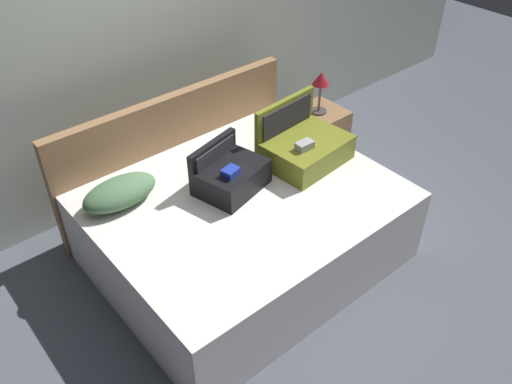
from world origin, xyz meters
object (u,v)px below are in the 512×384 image
Objects in this scene: bed at (245,227)px; hard_case_large at (304,147)px; nightstand at (316,137)px; table_lamp at (321,83)px; pillow_near_headboard at (120,192)px; hard_case_medium at (231,175)px.

hard_case_large is at bearing 4.33° from bed.
nightstand is at bearing 31.84° from hard_case_large.
pillow_near_headboard is at bearing -177.40° from table_lamp.
bed is 3.83× the size of pillow_near_headboard.
table_lamp is (1.90, 0.09, 0.12)m from pillow_near_headboard.
hard_case_medium is 1.33m from table_lamp.
bed is 1.44m from table_lamp.
hard_case_large reaches higher than table_lamp.
hard_case_medium is (-0.60, 0.08, -0.01)m from hard_case_large.
hard_case_medium is at bearing -27.19° from pillow_near_headboard.
bed is at bearing -156.58° from nightstand.
table_lamp is at bearing 90.00° from nightstand.
bed reaches higher than nightstand.
hard_case_medium reaches higher than pillow_near_headboard.
nightstand is (1.25, 0.54, -0.03)m from bed.
nightstand is (1.90, 0.09, -0.40)m from pillow_near_headboard.
hard_case_medium is at bearing -161.74° from nightstand.
bed is 3.17× the size of hard_case_large.
nightstand is 0.52m from table_lamp.
hard_case_large is at bearing -18.20° from pillow_near_headboard.
nightstand is at bearing 2.60° from pillow_near_headboard.
table_lamp is at bearing 4.15° from hard_case_medium.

